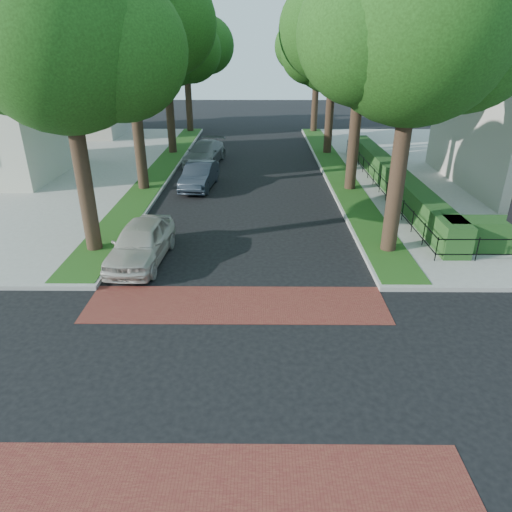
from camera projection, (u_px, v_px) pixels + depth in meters
The scene contains 19 objects.
ground at pixel (230, 374), 10.81m from camera, with size 120.00×120.00×0.00m, color black.
crosswalk_far at pixel (236, 304), 13.72m from camera, with size 9.00×2.20×0.01m, color maroon.
crosswalk_near at pixel (219, 494), 7.91m from camera, with size 9.00×2.20×0.01m, color maroon.
grass_strip_ne at pixel (336, 169), 28.04m from camera, with size 1.60×29.80×0.02m, color #1B4C15.
grass_strip_nw at pixel (161, 169), 28.12m from camera, with size 1.60×29.80×0.02m, color #1B4C15.
tree_right_near at pixel (418, 26), 14.14m from camera, with size 7.75×6.67×10.66m.
tree_right_mid at pixel (365, 24), 21.26m from camera, with size 8.25×7.09×11.22m.
tree_right_far at pixel (335, 48), 29.86m from camera, with size 7.25×6.23×9.74m.
tree_right_back at pixel (319, 43), 37.88m from camera, with size 7.50×6.45×10.20m.
tree_left_near at pixel (67, 39), 14.36m from camera, with size 7.50×6.45×10.20m.
tree_left_mid at pixel (129, 16), 21.18m from camera, with size 8.00×6.88×11.48m.
tree_left_far at pixel (167, 45), 29.84m from camera, with size 7.00×6.02×9.86m.
tree_left_back at pixel (187, 41), 37.90m from camera, with size 7.75×6.66×10.44m.
hedge_main_road at pixel (392, 177), 24.06m from camera, with size 1.00×18.00×1.20m, color #18471C.
fence_main_road at pixel (377, 180), 24.13m from camera, with size 0.06×18.00×0.90m, color black, non-canonical shape.
house_left_far at pixel (65, 72), 37.84m from camera, with size 10.00×9.00×10.14m.
parked_car_front at pixel (141, 242), 16.17m from camera, with size 1.72×4.28×1.46m, color #BBB5A8.
parked_car_middle at pixel (199, 176), 24.65m from camera, with size 1.44×4.13×1.36m, color #222933.
parked_car_rear at pixel (205, 153), 29.81m from camera, with size 1.96×4.83×1.40m, color slate.
Camera 1 is at (0.68, -8.63, 7.08)m, focal length 32.00 mm.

